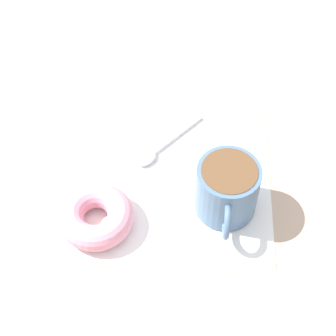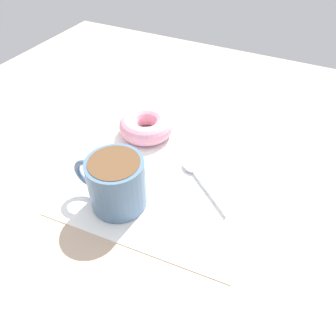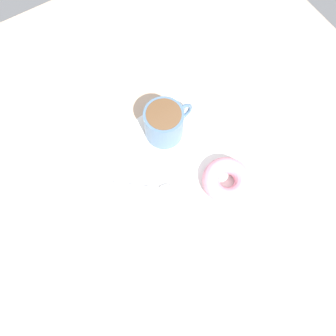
# 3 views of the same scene
# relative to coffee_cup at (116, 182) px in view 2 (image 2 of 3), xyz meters

# --- Properties ---
(ground_plane) EXTENTS (1.20, 1.20, 0.02)m
(ground_plane) POSITION_rel_coffee_cup_xyz_m (-0.03, -0.07, -0.06)
(ground_plane) COLOR tan
(napkin) EXTENTS (0.33, 0.33, 0.00)m
(napkin) POSITION_rel_coffee_cup_xyz_m (-0.05, -0.09, -0.05)
(napkin) COLOR white
(napkin) RESTS_ON ground_plane
(coffee_cup) EXTENTS (0.12, 0.09, 0.09)m
(coffee_cup) POSITION_rel_coffee_cup_xyz_m (0.00, 0.00, 0.00)
(coffee_cup) COLOR slate
(coffee_cup) RESTS_ON napkin
(donut) EXTENTS (0.11, 0.11, 0.04)m
(donut) POSITION_rel_coffee_cup_xyz_m (0.05, -0.18, -0.03)
(donut) COLOR pink
(donut) RESTS_ON napkin
(spoon) EXTENTS (0.12, 0.10, 0.01)m
(spoon) POSITION_rel_coffee_cup_xyz_m (-0.09, -0.11, -0.04)
(spoon) COLOR silver
(spoon) RESTS_ON napkin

